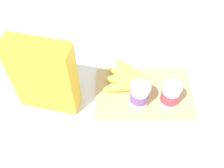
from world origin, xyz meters
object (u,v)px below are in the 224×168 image
banana_bunch (128,79)px  cutting_board (144,93)px  spoon (203,95)px  yogurt_cup_front (170,95)px  cereal_box (44,77)px  yogurt_cup_back (140,95)px

banana_bunch → cutting_board: bearing=140.0°
cutting_board → spoon: size_ratio=2.61×
cutting_board → yogurt_cup_front: size_ratio=3.65×
cereal_box → yogurt_cup_front: bearing=-169.1°
cutting_board → yogurt_cup_back: bearing=63.2°
cutting_board → yogurt_cup_back: size_ratio=3.59×
yogurt_cup_back → banana_bunch: size_ratio=0.55×
banana_bunch → spoon: banana_bunch is taller
cutting_board → cereal_box: (0.33, 0.03, 0.14)m
cereal_box → banana_bunch: cereal_box is taller
cutting_board → banana_bunch: bearing=-40.0°
yogurt_cup_back → spoon: bearing=-170.9°
cutting_board → spoon: bearing=178.1°
cereal_box → banana_bunch: (-0.28, -0.08, -0.11)m
yogurt_cup_front → banana_bunch: size_ratio=0.54×
banana_bunch → cereal_box: bearing=15.7°
yogurt_cup_front → banana_bunch: 0.17m
yogurt_cup_front → spoon: (-0.13, -0.04, -0.06)m
banana_bunch → spoon: size_ratio=1.33×
yogurt_cup_front → banana_bunch: (0.14, -0.09, -0.03)m
cereal_box → yogurt_cup_front: size_ratio=3.05×
cutting_board → yogurt_cup_front: (-0.08, 0.05, 0.06)m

